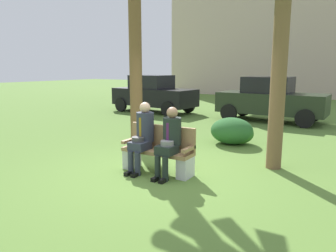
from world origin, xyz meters
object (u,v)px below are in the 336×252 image
(park_bench, at_px, (159,152))
(seated_man_left, at_px, (143,134))
(building_backdrop, at_px, (280,11))
(parked_car_near, at_px, (154,94))
(shrub_near_bench, at_px, (236,133))
(parked_car_far, at_px, (270,99))
(shrub_mid_lawn, at_px, (232,131))
(seated_man_right, at_px, (170,138))

(park_bench, distance_m, seated_man_left, 0.47)
(seated_man_left, height_order, building_backdrop, building_backdrop)
(parked_car_near, bearing_deg, shrub_near_bench, -37.68)
(seated_man_left, bearing_deg, park_bench, 22.41)
(park_bench, bearing_deg, shrub_near_bench, 80.38)
(park_bench, height_order, parked_car_far, parked_car_far)
(shrub_mid_lawn, bearing_deg, parked_car_far, 90.60)
(seated_man_right, distance_m, building_backdrop, 22.31)
(park_bench, distance_m, shrub_near_bench, 3.06)
(park_bench, xyz_separation_m, shrub_near_bench, (0.51, 3.02, -0.11))
(shrub_mid_lawn, distance_m, parked_car_far, 4.31)
(parked_car_near, bearing_deg, seated_man_left, -57.90)
(parked_car_far, bearing_deg, building_backdrop, 101.72)
(seated_man_right, bearing_deg, parked_car_near, 125.39)
(shrub_mid_lawn, bearing_deg, seated_man_left, -102.73)
(seated_man_right, bearing_deg, seated_man_left, 179.49)
(parked_car_near, relative_size, building_backdrop, 0.25)
(shrub_near_bench, relative_size, shrub_mid_lawn, 0.82)
(shrub_mid_lawn, distance_m, building_backdrop, 19.48)
(seated_man_left, height_order, shrub_near_bench, seated_man_left)
(shrub_near_bench, height_order, shrub_mid_lawn, shrub_mid_lawn)
(park_bench, xyz_separation_m, building_backdrop, (-2.55, 21.29, 5.88))
(building_backdrop, bearing_deg, shrub_near_bench, -80.49)
(seated_man_right, relative_size, building_backdrop, 0.08)
(shrub_mid_lawn, relative_size, parked_car_far, 0.28)
(seated_man_left, distance_m, parked_car_far, 7.41)
(building_backdrop, bearing_deg, shrub_mid_lawn, -80.83)
(seated_man_left, distance_m, shrub_mid_lawn, 3.20)
(building_backdrop, bearing_deg, seated_man_left, -83.98)
(park_bench, distance_m, shrub_mid_lawn, 3.00)
(park_bench, xyz_separation_m, parked_car_far, (0.36, 7.26, 0.44))
(park_bench, relative_size, shrub_near_bench, 1.55)
(shrub_mid_lawn, xyz_separation_m, parked_car_far, (-0.04, 4.28, 0.48))
(park_bench, distance_m, building_backdrop, 22.23)
(parked_car_near, bearing_deg, building_backdrop, 80.67)
(seated_man_left, xyz_separation_m, seated_man_right, (0.61, -0.01, -0.03))
(seated_man_left, xyz_separation_m, parked_car_near, (-4.58, 7.29, 0.09))
(park_bench, height_order, seated_man_left, seated_man_left)
(shrub_near_bench, bearing_deg, seated_man_right, -93.51)
(seated_man_right, relative_size, parked_car_far, 0.33)
(shrub_near_bench, height_order, building_backdrop, building_backdrop)
(parked_car_far, distance_m, building_backdrop, 15.33)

